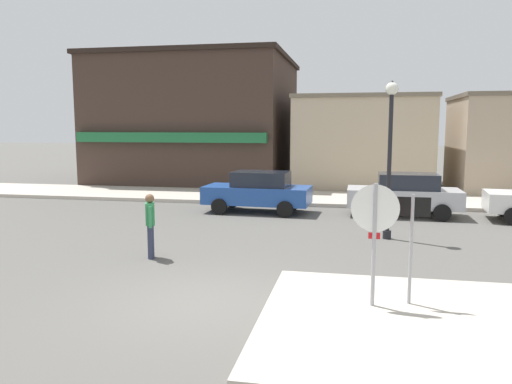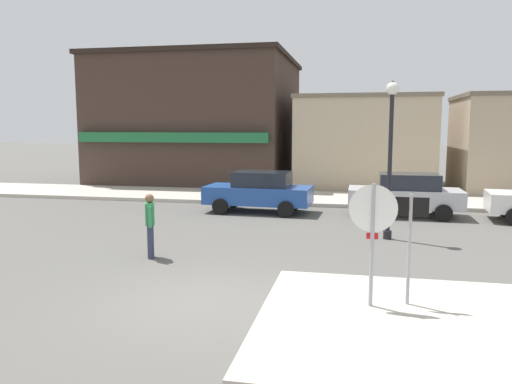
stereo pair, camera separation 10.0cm
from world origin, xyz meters
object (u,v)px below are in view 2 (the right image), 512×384
at_px(parked_car_nearest, 259,191).
at_px(parked_car_second, 406,194).
at_px(one_way_sign, 410,238).
at_px(stop_sign, 373,229).
at_px(pedestrian_crossing_near, 150,224).
at_px(lamp_post, 391,137).

height_order(parked_car_nearest, parked_car_second, same).
bearing_deg(parked_car_nearest, parked_car_second, 2.82).
height_order(one_way_sign, parked_car_nearest, one_way_sign).
relative_size(stop_sign, parked_car_nearest, 0.56).
relative_size(stop_sign, pedestrian_crossing_near, 1.43).
bearing_deg(one_way_sign, lamp_post, 90.21).
distance_m(lamp_post, pedestrian_crossing_near, 7.10).
bearing_deg(parked_car_nearest, one_way_sign, -64.54).
xyz_separation_m(stop_sign, one_way_sign, (0.64, 0.22, -0.19)).
xyz_separation_m(one_way_sign, parked_car_second, (0.81, 9.86, -0.52)).
bearing_deg(one_way_sign, parked_car_nearest, 115.46).
xyz_separation_m(parked_car_nearest, parked_car_second, (5.38, 0.27, 0.00)).
bearing_deg(parked_car_second, stop_sign, -98.19).
relative_size(one_way_sign, lamp_post, 0.46).
bearing_deg(lamp_post, parked_car_second, 78.15).
relative_size(stop_sign, one_way_sign, 1.10).
bearing_deg(pedestrian_crossing_near, parked_car_nearest, 79.16).
relative_size(lamp_post, parked_car_nearest, 1.11).
bearing_deg(stop_sign, lamp_post, 84.23).
xyz_separation_m(stop_sign, parked_car_second, (1.45, 10.08, -0.71)).
height_order(stop_sign, lamp_post, lamp_post).
distance_m(stop_sign, pedestrian_crossing_near, 5.99).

